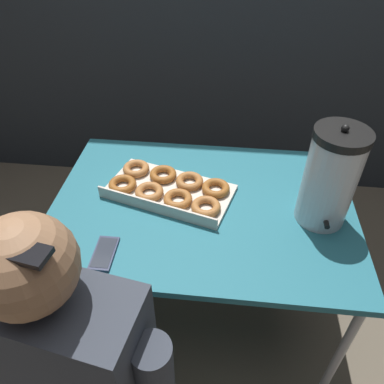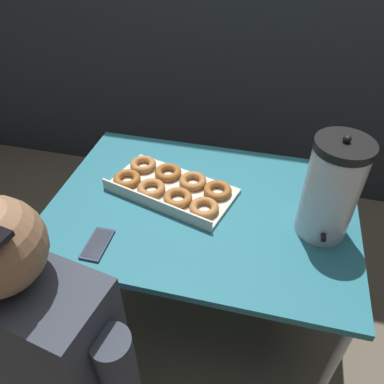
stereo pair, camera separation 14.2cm
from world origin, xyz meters
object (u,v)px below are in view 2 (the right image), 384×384
at_px(donut_box, 172,187).
at_px(cell_phone, 97,244).
at_px(coffee_urn, 331,189).
at_px(person_seated, 56,367).

bearing_deg(donut_box, cell_phone, -100.50).
bearing_deg(donut_box, coffee_urn, 8.43).
height_order(donut_box, person_seated, person_seated).
bearing_deg(person_seated, coffee_urn, -129.16).
xyz_separation_m(donut_box, person_seated, (-0.16, -0.71, -0.16)).
bearing_deg(coffee_urn, cell_phone, -160.54).
distance_m(donut_box, person_seated, 0.75).
distance_m(coffee_urn, person_seated, 1.02).
xyz_separation_m(donut_box, cell_phone, (-0.17, -0.34, -0.02)).
height_order(coffee_urn, cell_phone, coffee_urn).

